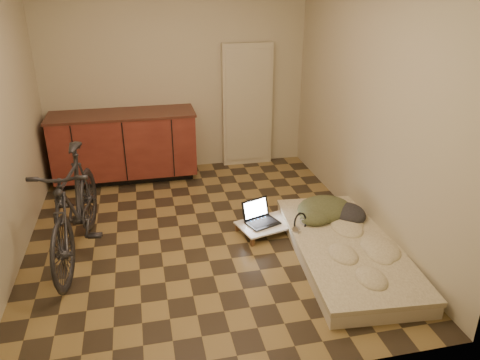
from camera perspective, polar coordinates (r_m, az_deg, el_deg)
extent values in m
cube|color=brown|center=(4.98, -4.69, -6.71)|extent=(3.50, 4.00, 0.00)
cube|color=#BBB190|center=(6.40, -7.73, 12.55)|extent=(3.50, 0.00, 2.60)
cube|color=#BBB190|center=(2.62, 0.71, -3.77)|extent=(3.50, 0.00, 2.60)
cube|color=#BBB190|center=(4.99, 15.34, 8.79)|extent=(0.00, 4.00, 2.60)
cube|color=black|center=(6.49, -13.50, 0.69)|extent=(1.70, 0.48, 0.10)
cube|color=#561E18|center=(6.30, -13.87, 4.24)|extent=(1.80, 0.60, 0.78)
cube|color=#452219|center=(6.18, -14.24, 7.78)|extent=(1.84, 0.62, 0.03)
cube|color=#C2B999|center=(6.59, 0.88, 9.06)|extent=(0.70, 0.10, 1.70)
imported|color=black|center=(4.62, -19.60, -2.50)|extent=(0.74, 1.84, 1.16)
cube|color=beige|center=(4.69, 12.73, -8.49)|extent=(1.09, 2.02, 0.12)
cube|color=beige|center=(4.64, 12.82, -7.61)|extent=(1.11, 2.04, 0.05)
cube|color=brown|center=(4.76, 1.52, -7.55)|extent=(0.04, 0.04, 0.09)
cube|color=brown|center=(5.02, -0.35, -5.77)|extent=(0.04, 0.04, 0.09)
cube|color=brown|center=(5.02, 7.13, -5.98)|extent=(0.04, 0.04, 0.09)
cube|color=brown|center=(5.27, 5.07, -4.38)|extent=(0.04, 0.04, 0.09)
cube|color=white|center=(4.98, 3.40, -5.38)|extent=(0.70, 0.54, 0.02)
cube|color=black|center=(4.97, 2.80, -5.25)|extent=(0.38, 0.33, 0.02)
cube|color=black|center=(5.02, 1.89, -3.48)|extent=(0.32, 0.17, 0.21)
cube|color=white|center=(5.02, 1.89, -3.48)|extent=(0.27, 0.14, 0.17)
ellipsoid|color=silver|center=(5.03, 6.00, -4.89)|extent=(0.08, 0.10, 0.03)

